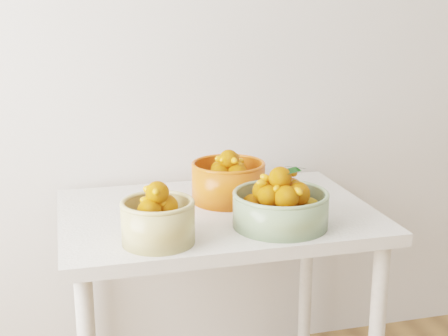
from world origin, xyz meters
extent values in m
cube|color=silver|center=(0.00, 2.00, 1.35)|extent=(4.00, 0.04, 2.70)
cube|color=silver|center=(-0.22, 1.60, 0.73)|extent=(1.00, 0.70, 0.04)
cylinder|color=silver|center=(-0.66, 1.89, 0.35)|extent=(0.05, 0.05, 0.71)
cylinder|color=silver|center=(0.22, 1.89, 0.35)|extent=(0.05, 0.05, 0.71)
cylinder|color=tan|center=(-0.45, 1.37, 0.81)|extent=(0.21, 0.21, 0.12)
torus|color=tan|center=(-0.45, 1.37, 0.87)|extent=(0.21, 0.21, 0.01)
sphere|color=#D1660C|center=(-0.40, 1.37, 0.80)|extent=(0.06, 0.06, 0.06)
sphere|color=#D1660C|center=(-0.45, 1.42, 0.80)|extent=(0.07, 0.07, 0.07)
sphere|color=#D1660C|center=(-0.50, 1.38, 0.80)|extent=(0.06, 0.06, 0.06)
sphere|color=#DB630D|center=(-0.45, 1.32, 0.80)|extent=(0.07, 0.07, 0.07)
sphere|color=#DB630D|center=(-0.45, 1.37, 0.80)|extent=(0.07, 0.07, 0.07)
sphere|color=#DB630D|center=(-0.42, 1.39, 0.85)|extent=(0.07, 0.07, 0.07)
sphere|color=#DB630D|center=(-0.47, 1.36, 0.85)|extent=(0.07, 0.07, 0.07)
sphere|color=#DB630D|center=(-0.45, 1.37, 0.90)|extent=(0.07, 0.07, 0.07)
ellipsoid|color=orange|center=(-0.44, 1.37, 0.87)|extent=(0.04, 0.04, 0.03)
ellipsoid|color=orange|center=(-0.43, 1.38, 0.87)|extent=(0.04, 0.04, 0.04)
ellipsoid|color=orange|center=(-0.46, 1.38, 0.88)|extent=(0.04, 0.04, 0.03)
ellipsoid|color=orange|center=(-0.45, 1.35, 0.90)|extent=(0.03, 0.04, 0.03)
ellipsoid|color=orange|center=(-0.48, 1.37, 0.88)|extent=(0.04, 0.02, 0.03)
ellipsoid|color=orange|center=(-0.47, 1.38, 0.90)|extent=(0.04, 0.04, 0.03)
cylinder|color=gray|center=(-0.07, 1.41, 0.80)|extent=(0.30, 0.30, 0.10)
torus|color=gray|center=(-0.07, 1.41, 0.85)|extent=(0.30, 0.30, 0.01)
sphere|color=#D1660C|center=(0.02, 1.41, 0.80)|extent=(0.07, 0.07, 0.07)
sphere|color=#DB630D|center=(-0.01, 1.48, 0.80)|extent=(0.08, 0.08, 0.08)
sphere|color=#DB630D|center=(-0.08, 1.50, 0.80)|extent=(0.07, 0.07, 0.07)
sphere|color=#DB630D|center=(-0.14, 1.48, 0.80)|extent=(0.07, 0.07, 0.07)
sphere|color=#DB630D|center=(-0.16, 1.41, 0.80)|extent=(0.07, 0.07, 0.07)
sphere|color=#DB630D|center=(-0.14, 1.35, 0.80)|extent=(0.07, 0.07, 0.07)
sphere|color=#DB630D|center=(-0.07, 1.32, 0.80)|extent=(0.07, 0.07, 0.07)
sphere|color=#DB630D|center=(-0.01, 1.35, 0.80)|extent=(0.07, 0.07, 0.07)
sphere|color=#DB630D|center=(-0.07, 1.41, 0.80)|extent=(0.07, 0.07, 0.07)
sphere|color=#DB630D|center=(-0.03, 1.44, 0.85)|extent=(0.07, 0.07, 0.07)
sphere|color=#DB630D|center=(-0.07, 1.46, 0.85)|extent=(0.07, 0.07, 0.07)
sphere|color=#DB630D|center=(-0.11, 1.44, 0.85)|extent=(0.07, 0.07, 0.07)
sphere|color=#DB630D|center=(-0.12, 1.39, 0.85)|extent=(0.07, 0.07, 0.07)
sphere|color=#DB630D|center=(-0.07, 1.36, 0.85)|extent=(0.07, 0.07, 0.07)
sphere|color=#DB630D|center=(-0.03, 1.39, 0.85)|extent=(0.07, 0.07, 0.07)
sphere|color=#DB630D|center=(-0.08, 1.41, 0.90)|extent=(0.07, 0.07, 0.07)
ellipsoid|color=orange|center=(-0.08, 1.44, 0.89)|extent=(0.03, 0.04, 0.03)
ellipsoid|color=orange|center=(-0.10, 1.38, 0.88)|extent=(0.04, 0.04, 0.03)
ellipsoid|color=orange|center=(-0.12, 1.43, 0.90)|extent=(0.05, 0.04, 0.03)
ellipsoid|color=orange|center=(-0.03, 1.43, 0.91)|extent=(0.04, 0.03, 0.04)
ellipsoid|color=orange|center=(-0.03, 1.42, 0.88)|extent=(0.04, 0.03, 0.04)
ellipsoid|color=orange|center=(-0.08, 1.44, 0.87)|extent=(0.03, 0.04, 0.04)
ellipsoid|color=orange|center=(-0.08, 1.41, 0.91)|extent=(0.04, 0.04, 0.03)
ellipsoid|color=orange|center=(-0.14, 1.40, 0.89)|extent=(0.04, 0.03, 0.03)
ellipsoid|color=orange|center=(-0.07, 1.42, 0.90)|extent=(0.03, 0.04, 0.03)
ellipsoid|color=orange|center=(-0.04, 1.35, 0.88)|extent=(0.04, 0.04, 0.04)
ellipsoid|color=orange|center=(-0.07, 1.41, 0.89)|extent=(0.04, 0.04, 0.03)
cylinder|color=#DD4C14|center=(-0.16, 1.69, 0.81)|extent=(0.33, 0.33, 0.13)
torus|color=#DD4C14|center=(-0.16, 1.69, 0.88)|extent=(0.33, 0.33, 0.01)
sphere|color=#D1660C|center=(-0.09, 1.69, 0.80)|extent=(0.07, 0.07, 0.07)
sphere|color=#D1660C|center=(-0.13, 1.75, 0.80)|extent=(0.07, 0.07, 0.07)
sphere|color=#DB630D|center=(-0.20, 1.75, 0.80)|extent=(0.07, 0.07, 0.07)
sphere|color=#DB630D|center=(-0.23, 1.69, 0.80)|extent=(0.07, 0.07, 0.07)
sphere|color=#DB630D|center=(-0.20, 1.62, 0.80)|extent=(0.07, 0.07, 0.07)
sphere|color=#DB630D|center=(-0.12, 1.62, 0.80)|extent=(0.06, 0.06, 0.06)
sphere|color=#DB630D|center=(-0.16, 1.69, 0.80)|extent=(0.07, 0.07, 0.07)
sphere|color=#DB630D|center=(-0.13, 1.71, 0.85)|extent=(0.07, 0.07, 0.07)
sphere|color=#DB630D|center=(-0.18, 1.72, 0.85)|extent=(0.07, 0.07, 0.07)
sphere|color=#DB630D|center=(-0.20, 1.67, 0.85)|extent=(0.07, 0.07, 0.07)
sphere|color=#DB630D|center=(-0.14, 1.65, 0.85)|extent=(0.07, 0.07, 0.07)
sphere|color=#DB630D|center=(-0.16, 1.68, 0.90)|extent=(0.07, 0.07, 0.07)
ellipsoid|color=orange|center=(-0.16, 1.69, 0.87)|extent=(0.04, 0.04, 0.03)
ellipsoid|color=orange|center=(-0.19, 1.68, 0.90)|extent=(0.04, 0.04, 0.03)
ellipsoid|color=orange|center=(-0.13, 1.66, 0.88)|extent=(0.04, 0.04, 0.03)
ellipsoid|color=orange|center=(-0.13, 1.71, 0.90)|extent=(0.04, 0.04, 0.03)
ellipsoid|color=orange|center=(-0.15, 1.65, 0.90)|extent=(0.03, 0.04, 0.03)
ellipsoid|color=orange|center=(-0.13, 1.68, 0.89)|extent=(0.04, 0.03, 0.03)
ellipsoid|color=orange|center=(-0.18, 1.67, 0.90)|extent=(0.04, 0.04, 0.03)
ellipsoid|color=orange|center=(-0.15, 1.70, 0.89)|extent=(0.04, 0.04, 0.02)
ellipsoid|color=orange|center=(-0.16, 1.69, 0.87)|extent=(0.04, 0.03, 0.03)
camera|label=1|loc=(-0.68, -0.25, 1.41)|focal=50.00mm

